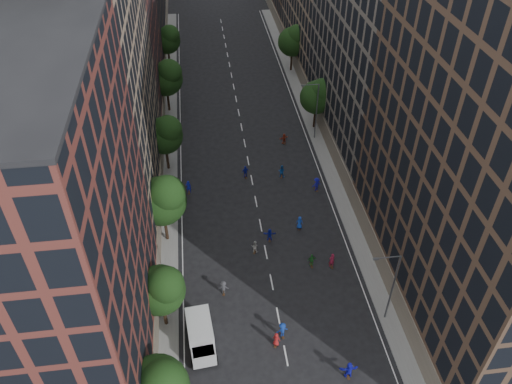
% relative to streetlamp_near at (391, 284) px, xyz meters
% --- Properties ---
extents(ground, '(240.00, 240.00, 0.00)m').
position_rel_streetlamp_near_xyz_m(ground, '(-10.37, 28.00, -5.17)').
color(ground, black).
rests_on(ground, ground).
extents(sidewalk_left, '(4.00, 105.00, 0.15)m').
position_rel_streetlamp_near_xyz_m(sidewalk_left, '(-22.37, 35.50, -5.09)').
color(sidewalk_left, slate).
rests_on(sidewalk_left, ground).
extents(sidewalk_right, '(4.00, 105.00, 0.15)m').
position_rel_streetlamp_near_xyz_m(sidewalk_right, '(1.63, 35.50, -5.09)').
color(sidewalk_right, slate).
rests_on(sidewalk_right, ground).
extents(bldg_left_a, '(14.00, 22.00, 30.00)m').
position_rel_streetlamp_near_xyz_m(bldg_left_a, '(-29.37, -1.00, 9.83)').
color(bldg_left_a, '#5B2823').
rests_on(bldg_left_a, ground).
extents(bldg_left_b, '(14.00, 26.00, 34.00)m').
position_rel_streetlamp_near_xyz_m(bldg_left_b, '(-29.37, 23.00, 11.83)').
color(bldg_left_b, '#856E57').
rests_on(bldg_left_b, ground).
extents(bldg_left_c, '(14.00, 20.00, 28.00)m').
position_rel_streetlamp_near_xyz_m(bldg_left_c, '(-29.37, 46.00, 8.83)').
color(bldg_left_c, '#5B2823').
rests_on(bldg_left_c, ground).
extents(bldg_right_a, '(14.00, 30.00, 36.00)m').
position_rel_streetlamp_near_xyz_m(bldg_right_a, '(8.63, 3.00, 12.83)').
color(bldg_right_a, '#4C3728').
rests_on(bldg_right_a, ground).
extents(bldg_right_b, '(14.00, 28.00, 33.00)m').
position_rel_streetlamp_near_xyz_m(bldg_right_b, '(8.63, 32.00, 11.33)').
color(bldg_right_b, '#5E574E').
rests_on(bldg_right_b, ground).
extents(tree_left_1, '(4.80, 4.80, 8.21)m').
position_rel_streetlamp_near_xyz_m(tree_left_1, '(-21.39, 1.86, 0.38)').
color(tree_left_1, black).
rests_on(tree_left_1, ground).
extents(tree_left_2, '(5.60, 5.60, 9.45)m').
position_rel_streetlamp_near_xyz_m(tree_left_2, '(-21.36, 13.83, 1.19)').
color(tree_left_2, black).
rests_on(tree_left_2, ground).
extents(tree_left_3, '(5.00, 5.00, 8.58)m').
position_rel_streetlamp_near_xyz_m(tree_left_3, '(-21.38, 27.85, 0.65)').
color(tree_left_3, black).
rests_on(tree_left_3, ground).
extents(tree_left_4, '(5.40, 5.40, 9.08)m').
position_rel_streetlamp_near_xyz_m(tree_left_4, '(-21.37, 43.84, 0.93)').
color(tree_left_4, black).
rests_on(tree_left_4, ground).
extents(tree_left_5, '(4.80, 4.80, 8.33)m').
position_rel_streetlamp_near_xyz_m(tree_left_5, '(-21.39, 59.86, 0.51)').
color(tree_left_5, black).
rests_on(tree_left_5, ground).
extents(tree_right_a, '(5.00, 5.00, 8.39)m').
position_rel_streetlamp_near_xyz_m(tree_right_a, '(1.02, 35.85, 0.46)').
color(tree_right_a, black).
rests_on(tree_right_a, ground).
extents(tree_right_b, '(5.20, 5.20, 8.83)m').
position_rel_streetlamp_near_xyz_m(tree_right_b, '(1.02, 55.85, 0.79)').
color(tree_right_b, black).
rests_on(tree_right_b, ground).
extents(streetlamp_near, '(2.64, 0.22, 9.06)m').
position_rel_streetlamp_near_xyz_m(streetlamp_near, '(0.00, 0.00, 0.00)').
color(streetlamp_near, '#595B60').
rests_on(streetlamp_near, ground).
extents(streetlamp_far, '(2.64, 0.22, 9.06)m').
position_rel_streetlamp_near_xyz_m(streetlamp_far, '(0.00, 33.00, 0.00)').
color(streetlamp_far, '#595B60').
rests_on(streetlamp_far, ground).
extents(cargo_van, '(2.91, 5.41, 2.78)m').
position_rel_streetlamp_near_xyz_m(cargo_van, '(-18.18, -0.80, -3.71)').
color(cargo_van, silver).
rests_on(cargo_van, ground).
extents(skater_3, '(1.28, 0.91, 1.79)m').
position_rel_streetlamp_near_xyz_m(skater_3, '(-10.38, -0.78, -4.27)').
color(skater_3, navy).
rests_on(skater_3, ground).
extents(skater_4, '(1.13, 0.54, 1.88)m').
position_rel_streetlamp_near_xyz_m(skater_4, '(-17.95, 0.68, -4.23)').
color(skater_4, blue).
rests_on(skater_4, ground).
extents(skater_5, '(1.76, 0.58, 1.89)m').
position_rel_streetlamp_near_xyz_m(skater_5, '(-5.15, -5.75, -4.22)').
color(skater_5, '#1718BC').
rests_on(skater_5, ground).
extents(skater_6, '(0.92, 0.78, 1.59)m').
position_rel_streetlamp_near_xyz_m(skater_6, '(-11.11, -1.68, -4.37)').
color(skater_6, '#A41B1C').
rests_on(skater_6, ground).
extents(skater_7, '(0.78, 0.60, 1.91)m').
position_rel_streetlamp_near_xyz_m(skater_7, '(-3.47, 7.41, -4.21)').
color(skater_7, maroon).
rests_on(skater_7, ground).
extents(skater_8, '(0.92, 0.82, 1.57)m').
position_rel_streetlamp_near_xyz_m(skater_8, '(-11.63, 10.69, -4.38)').
color(skater_8, silver).
rests_on(skater_8, ground).
extents(skater_9, '(1.14, 0.74, 1.67)m').
position_rel_streetlamp_near_xyz_m(skater_9, '(-15.60, 5.17, -4.33)').
color(skater_9, '#3D3D42').
rests_on(skater_9, ground).
extents(skater_10, '(1.01, 0.46, 1.69)m').
position_rel_streetlamp_near_xyz_m(skater_10, '(-5.62, 7.80, -4.32)').
color(skater_10, '#216E26').
rests_on(skater_10, ground).
extents(skater_11, '(1.53, 0.66, 1.60)m').
position_rel_streetlamp_near_xyz_m(skater_11, '(-9.66, 12.39, -4.37)').
color(skater_11, '#121C95').
rests_on(skater_11, ground).
extents(skater_12, '(0.95, 0.75, 1.72)m').
position_rel_streetlamp_near_xyz_m(skater_12, '(-5.80, 13.92, -4.31)').
color(skater_12, '#143BA9').
rests_on(skater_12, ground).
extents(skater_13, '(0.72, 0.50, 1.86)m').
position_rel_streetlamp_near_xyz_m(skater_13, '(-18.87, 22.37, -4.24)').
color(skater_13, '#1620B5').
rests_on(skater_13, ground).
extents(skater_14, '(1.10, 0.99, 1.86)m').
position_rel_streetlamp_near_xyz_m(skater_14, '(-6.29, 24.16, -4.24)').
color(skater_14, '#124798').
rests_on(skater_14, ground).
extents(skater_15, '(1.40, 1.07, 1.92)m').
position_rel_streetlamp_near_xyz_m(skater_15, '(-2.22, 20.76, -4.21)').
color(skater_15, '#121293').
rests_on(skater_15, ground).
extents(skater_16, '(1.10, 0.60, 1.77)m').
position_rel_streetlamp_near_xyz_m(skater_16, '(-11.13, 24.73, -4.28)').
color(skater_16, '#131C9E').
rests_on(skater_16, ground).
extents(skater_17, '(1.53, 0.98, 1.58)m').
position_rel_streetlamp_near_xyz_m(skater_17, '(-4.56, 32.21, -4.38)').
color(skater_17, '#9B3019').
rests_on(skater_17, ground).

